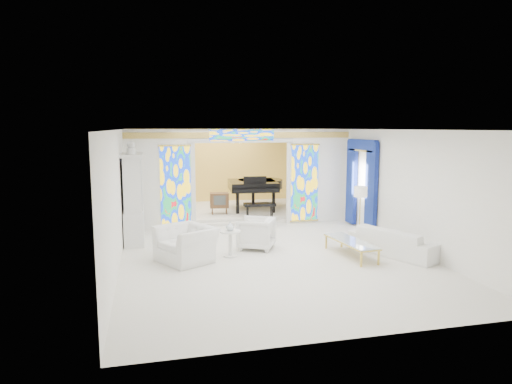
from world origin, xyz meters
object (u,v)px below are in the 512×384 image
object	(u,v)px
china_cabinet	(134,199)
coffee_table	(351,242)
sofa	(395,241)
armchair_left	(186,244)
grand_piano	(256,185)
armchair_right	(256,233)
tv_console	(219,200)

from	to	relation	value
china_cabinet	coffee_table	xyz separation A→B (m)	(5.04, -2.62, -0.81)
sofa	coffee_table	bearing A→B (deg)	60.65
armchair_left	grand_piano	xyz separation A→B (m)	(2.94, 5.34, 0.61)
china_cabinet	armchair_right	bearing A→B (deg)	-24.92
china_cabinet	tv_console	world-z (taller)	china_cabinet
armchair_right	grand_piano	size ratio (longest dim) A/B	0.28
china_cabinet	armchair_right	size ratio (longest dim) A/B	3.13
armchair_left	china_cabinet	bearing A→B (deg)	179.81
china_cabinet	tv_console	size ratio (longest dim) A/B	3.84
armchair_left	coffee_table	distance (m)	3.88
coffee_table	tv_console	world-z (taller)	tv_console
armchair_left	grand_piano	size ratio (longest dim) A/B	0.39
grand_piano	china_cabinet	bearing A→B (deg)	-136.66
armchair_left	tv_console	xyz separation A→B (m)	(1.49, 4.64, 0.24)
coffee_table	grand_piano	distance (m)	5.96
armchair_left	coffee_table	xyz separation A→B (m)	(3.85, -0.52, -0.04)
china_cabinet	coffee_table	size ratio (longest dim) A/B	1.52
sofa	tv_console	bearing A→B (deg)	8.78
grand_piano	tv_console	bearing A→B (deg)	-148.86
coffee_table	china_cabinet	bearing A→B (deg)	152.52
tv_console	china_cabinet	bearing A→B (deg)	-131.38
armchair_right	tv_console	world-z (taller)	tv_console
china_cabinet	sofa	world-z (taller)	china_cabinet
sofa	grand_piano	bearing A→B (deg)	-5.86
armchair_left	armchair_right	size ratio (longest dim) A/B	1.43
tv_console	grand_piano	bearing A→B (deg)	31.16
armchair_right	tv_console	distance (m)	3.96
china_cabinet	grand_piano	size ratio (longest dim) A/B	0.87
china_cabinet	armchair_left	distance (m)	2.53
sofa	coffee_table	xyz separation A→B (m)	(-1.13, 0.09, 0.03)
coffee_table	sofa	bearing A→B (deg)	-4.59
china_cabinet	armchair_left	size ratio (longest dim) A/B	2.19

